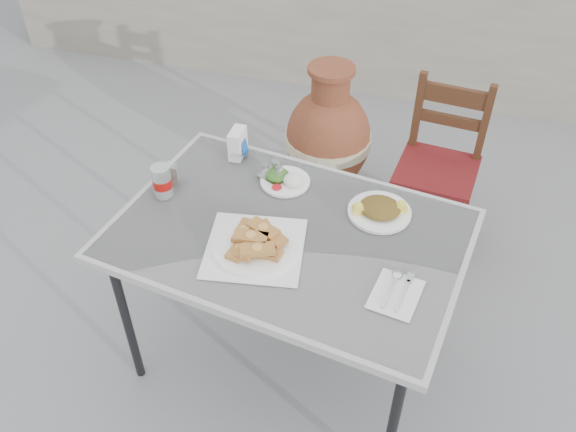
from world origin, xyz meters
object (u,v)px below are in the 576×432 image
(salad_rice_plate, at_px, (285,179))
(cola_glass, at_px, (170,176))
(salad_chopped_plate, at_px, (380,209))
(napkin_holder, at_px, (238,143))
(soda_can, at_px, (162,181))
(chair, at_px, (439,165))
(pide_plate, at_px, (255,242))
(condiment_caddy, at_px, (274,173))
(terracotta_urn, at_px, (328,140))
(cafe_table, at_px, (289,242))

(salad_rice_plate, bearing_deg, cola_glass, -162.81)
(salad_chopped_plate, height_order, napkin_holder, napkin_holder)
(soda_can, height_order, cola_glass, soda_can)
(chair, bearing_deg, napkin_holder, -137.23)
(salad_rice_plate, height_order, soda_can, soda_can)
(pide_plate, distance_m, salad_chopped_plate, 0.49)
(salad_rice_plate, distance_m, napkin_holder, 0.27)
(chair, bearing_deg, condiment_caddy, -125.13)
(terracotta_urn, bearing_deg, salad_chopped_plate, -66.94)
(pide_plate, bearing_deg, cola_glass, 149.72)
(cola_glass, distance_m, terracotta_urn, 1.16)
(salad_rice_plate, bearing_deg, soda_can, -154.33)
(pide_plate, bearing_deg, chair, 62.77)
(napkin_holder, xyz_separation_m, chair, (0.81, 0.60, -0.37))
(salad_chopped_plate, relative_size, terracotta_urn, 0.29)
(napkin_holder, bearing_deg, pide_plate, -64.65)
(condiment_caddy, bearing_deg, soda_can, -150.26)
(salad_rice_plate, height_order, condiment_caddy, condiment_caddy)
(condiment_caddy, bearing_deg, cola_glass, -159.31)
(salad_rice_plate, distance_m, cola_glass, 0.44)
(cola_glass, height_order, napkin_holder, napkin_holder)
(salad_chopped_plate, relative_size, cola_glass, 2.66)
(cafe_table, relative_size, chair, 1.58)
(soda_can, bearing_deg, cola_glass, 92.50)
(salad_rice_plate, distance_m, salad_chopped_plate, 0.39)
(soda_can, bearing_deg, chair, 42.96)
(pide_plate, xyz_separation_m, cola_glass, (-0.43, 0.25, 0.01))
(pide_plate, height_order, condiment_caddy, condiment_caddy)
(salad_chopped_plate, distance_m, condiment_caddy, 0.44)
(pide_plate, xyz_separation_m, terracotta_urn, (-0.02, 1.25, -0.41))
(pide_plate, distance_m, soda_can, 0.46)
(cola_glass, bearing_deg, chair, 40.60)
(napkin_holder, distance_m, chair, 1.08)
(napkin_holder, bearing_deg, salad_rice_plate, -27.06)
(chair, bearing_deg, cafe_table, -110.02)
(salad_chopped_plate, xyz_separation_m, soda_can, (-0.81, -0.12, 0.05))
(cola_glass, relative_size, chair, 0.10)
(salad_rice_plate, bearing_deg, terracotta_urn, 91.24)
(pide_plate, height_order, cola_glass, cola_glass)
(cafe_table, relative_size, salad_rice_plate, 6.91)
(salad_chopped_plate, relative_size, napkin_holder, 1.93)
(napkin_holder, bearing_deg, cola_glass, -127.43)
(salad_rice_plate, relative_size, soda_can, 1.50)
(napkin_holder, relative_size, terracotta_urn, 0.15)
(cafe_table, bearing_deg, napkin_holder, 130.60)
(salad_rice_plate, xyz_separation_m, condiment_caddy, (-0.05, 0.01, 0.01))
(chair, bearing_deg, salad_chopped_plate, -97.13)
(pide_plate, relative_size, terracotta_urn, 0.48)
(soda_can, bearing_deg, terracotta_urn, 69.59)
(pide_plate, distance_m, condiment_caddy, 0.39)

